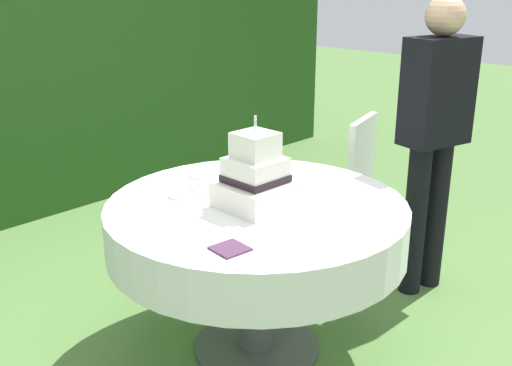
{
  "coord_description": "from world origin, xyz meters",
  "views": [
    {
      "loc": [
        -1.81,
        -1.71,
        1.71
      ],
      "look_at": [
        -0.02,
        -0.01,
        0.84
      ],
      "focal_mm": 42.6,
      "sensor_mm": 36.0,
      "label": 1
    }
  ],
  "objects": [
    {
      "name": "ground_plane",
      "position": [
        0.0,
        0.0,
        0.0
      ],
      "size": [
        20.0,
        20.0,
        0.0
      ],
      "primitive_type": "plane",
      "color": "#547A3D"
    },
    {
      "name": "serving_plate_far",
      "position": [
        0.09,
        0.45,
        0.75
      ],
      "size": [
        0.14,
        0.14,
        0.01
      ],
      "primitive_type": "cylinder",
      "color": "white",
      "rests_on": "cake_table"
    },
    {
      "name": "serving_plate_near",
      "position": [
        -0.03,
        0.31,
        0.75
      ],
      "size": [
        0.13,
        0.13,
        0.01
      ],
      "primitive_type": "cylinder",
      "color": "white",
      "rests_on": "cake_table"
    },
    {
      "name": "standing_person",
      "position": [
        1.08,
        -0.26,
        0.93
      ],
      "size": [
        0.4,
        0.28,
        1.6
      ],
      "color": "black",
      "rests_on": "ground_plane"
    },
    {
      "name": "serving_plate_left",
      "position": [
        -0.18,
        0.3,
        0.75
      ],
      "size": [
        0.1,
        0.1,
        0.01
      ],
      "primitive_type": "cylinder",
      "color": "white",
      "rests_on": "cake_table"
    },
    {
      "name": "napkin_stack",
      "position": [
        -0.41,
        -0.26,
        0.75
      ],
      "size": [
        0.13,
        0.13,
        0.01
      ],
      "primitive_type": "cube",
      "rotation": [
        0.0,
        0.0,
        -0.12
      ],
      "color": "#4C2D47",
      "rests_on": "cake_table"
    },
    {
      "name": "garden_chair",
      "position": [
        1.14,
        0.33,
        0.54
      ],
      "size": [
        0.49,
        0.49,
        0.89
      ],
      "color": "white",
      "rests_on": "ground_plane"
    },
    {
      "name": "cake_table",
      "position": [
        0.0,
        0.0,
        0.63
      ],
      "size": [
        1.33,
        1.33,
        0.74
      ],
      "color": "#4C4C51",
      "rests_on": "ground_plane"
    },
    {
      "name": "wedding_cake",
      "position": [
        -0.03,
        -0.02,
        0.87
      ],
      "size": [
        0.3,
        0.29,
        0.4
      ],
      "color": "white",
      "rests_on": "cake_table"
    }
  ]
}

